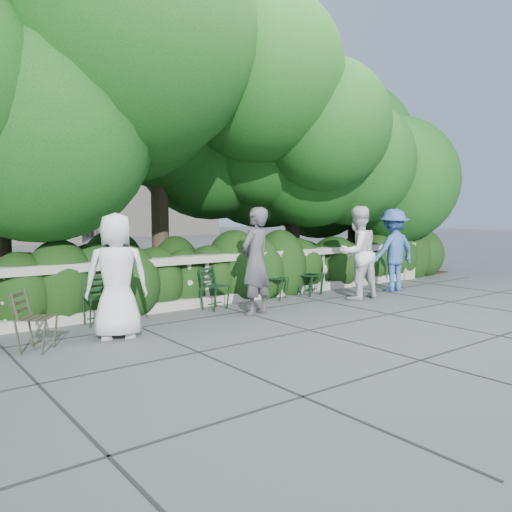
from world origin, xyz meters
TOP-DOWN VIEW (x-y plane):
  - ground at (0.00, 0.00)m, footprint 90.00×90.00m
  - balustrade at (0.00, 1.80)m, footprint 12.00×0.44m
  - shrub_hedge at (0.00, 3.00)m, footprint 15.00×2.60m
  - tree_canopy at (0.69, 3.19)m, footprint 15.04×6.52m
  - chair_b at (-0.72, 1.16)m, footprint 0.54×0.57m
  - chair_c at (-2.96, 1.25)m, footprint 0.45×0.49m
  - chair_d at (0.97, 1.33)m, footprint 0.62×0.63m
  - chair_e at (1.82, 1.23)m, footprint 0.50×0.54m
  - chair_f at (1.94, 1.33)m, footprint 0.44×0.48m
  - chair_weathered at (-4.05, 0.28)m, footprint 0.65×0.64m
  - person_businessman at (-3.04, 0.37)m, footprint 1.03×0.83m
  - person_woman_grey at (-0.41, 0.48)m, footprint 0.81×0.64m
  - person_casual_man at (2.28, 0.44)m, footprint 1.03×0.84m
  - person_older_blue at (3.77, 0.66)m, footprint 1.31×0.85m

SIDE VIEW (x-z plane):
  - ground at x=0.00m, z-range 0.00..0.00m
  - shrub_hedge at x=0.00m, z-range -0.85..0.85m
  - chair_b at x=-0.72m, z-range -0.42..0.42m
  - chair_c at x=-2.96m, z-range -0.42..0.42m
  - chair_d at x=0.97m, z-range -0.42..0.42m
  - chair_e at x=1.82m, z-range -0.42..0.42m
  - chair_f at x=1.94m, z-range -0.42..0.42m
  - chair_weathered at x=-4.05m, z-range -0.42..0.42m
  - balustrade at x=0.00m, z-range -0.01..0.99m
  - person_businessman at x=-3.04m, z-range 0.00..1.83m
  - person_older_blue at x=3.77m, z-range 0.00..1.92m
  - person_woman_grey at x=-0.41m, z-range 0.00..1.93m
  - person_casual_man at x=2.28m, z-range 0.00..1.97m
  - tree_canopy at x=0.69m, z-range 0.57..7.35m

